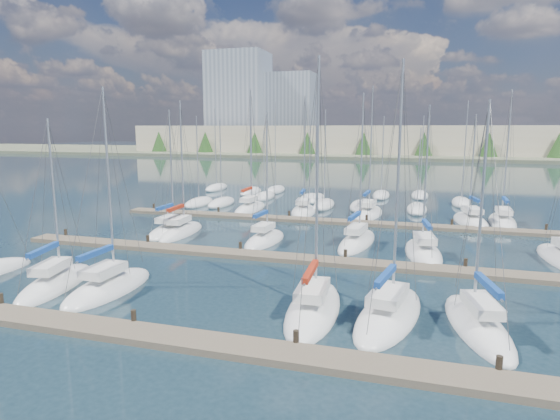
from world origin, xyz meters
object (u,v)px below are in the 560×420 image
(sailboat_p, at_px, (368,213))
(sailboat_h, at_px, (171,231))
(sailboat_j, at_px, (265,240))
(sailboat_b, at_px, (56,284))
(sailboat_n, at_px, (250,208))
(sailboat_f, at_px, (477,325))
(sailboat_c, at_px, (109,288))
(sailboat_k, at_px, (357,242))
(sailboat_q, at_px, (470,221))
(sailboat_o, at_px, (303,211))
(sailboat_i, at_px, (181,232))
(sailboat_e, at_px, (389,315))
(sailboat_l, at_px, (423,252))
(sailboat_d, at_px, (313,309))
(sailboat_r, at_px, (502,221))

(sailboat_p, bearing_deg, sailboat_h, -135.61)
(sailboat_j, height_order, sailboat_b, sailboat_j)
(sailboat_h, bearing_deg, sailboat_n, 77.88)
(sailboat_f, distance_m, sailboat_c, 20.07)
(sailboat_p, bearing_deg, sailboat_b, -114.77)
(sailboat_k, relative_size, sailboat_p, 0.89)
(sailboat_f, bearing_deg, sailboat_q, 73.57)
(sailboat_o, bearing_deg, sailboat_n, 172.40)
(sailboat_f, relative_size, sailboat_i, 0.92)
(sailboat_e, bearing_deg, sailboat_l, 92.51)
(sailboat_b, relative_size, sailboat_h, 0.91)
(sailboat_q, height_order, sailboat_f, sailboat_q)
(sailboat_e, relative_size, sailboat_b, 1.25)
(sailboat_b, bearing_deg, sailboat_n, 73.02)
(sailboat_p, bearing_deg, sailboat_j, -111.46)
(sailboat_p, xyz_separation_m, sailboat_h, (-16.15, -14.07, -0.00))
(sailboat_n, xyz_separation_m, sailboat_h, (-2.77, -13.28, -0.02))
(sailboat_c, relative_size, sailboat_b, 1.16)
(sailboat_i, distance_m, sailboat_p, 20.65)
(sailboat_k, relative_size, sailboat_i, 1.03)
(sailboat_b, bearing_deg, sailboat_d, -10.83)
(sailboat_f, bearing_deg, sailboat_h, 138.06)
(sailboat_l, bearing_deg, sailboat_o, 123.29)
(sailboat_r, xyz_separation_m, sailboat_q, (-3.00, -0.49, -0.02))
(sailboat_d, bearing_deg, sailboat_f, -1.66)
(sailboat_o, relative_size, sailboat_c, 1.09)
(sailboat_k, distance_m, sailboat_d, 15.08)
(sailboat_b, bearing_deg, sailboat_p, 49.16)
(sailboat_e, height_order, sailboat_h, sailboat_e)
(sailboat_l, distance_m, sailboat_h, 21.90)
(sailboat_r, distance_m, sailboat_i, 31.29)
(sailboat_p, bearing_deg, sailboat_q, -4.40)
(sailboat_i, height_order, sailboat_e, sailboat_e)
(sailboat_f, relative_size, sailboat_o, 0.84)
(sailboat_d, bearing_deg, sailboat_b, 178.75)
(sailboat_i, bearing_deg, sailboat_o, 56.47)
(sailboat_q, relative_size, sailboat_c, 0.92)
(sailboat_n, bearing_deg, sailboat_j, -65.88)
(sailboat_o, distance_m, sailboat_p, 7.06)
(sailboat_d, bearing_deg, sailboat_j, 114.63)
(sailboat_j, bearing_deg, sailboat_n, 119.23)
(sailboat_k, relative_size, sailboat_l, 1.09)
(sailboat_k, distance_m, sailboat_i, 15.57)
(sailboat_c, bearing_deg, sailboat_r, 48.21)
(sailboat_e, bearing_deg, sailboat_i, 153.91)
(sailboat_e, relative_size, sailboat_h, 1.14)
(sailboat_o, relative_size, sailboat_b, 1.27)
(sailboat_q, relative_size, sailboat_p, 0.79)
(sailboat_d, relative_size, sailboat_h, 1.16)
(sailboat_l, bearing_deg, sailboat_p, 102.37)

